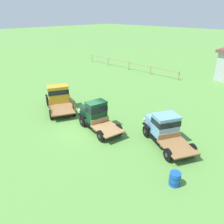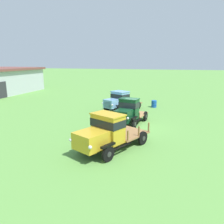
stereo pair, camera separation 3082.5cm
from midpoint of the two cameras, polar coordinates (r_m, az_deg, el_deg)
name	(u,v)px [view 2 (the right image)]	position (r m, az deg, el deg)	size (l,w,h in m)	color
ground_plane	(138,127)	(9.78, -43.28, -37.84)	(240.00, 240.00, 0.00)	#5B9342
vintage_truck_foreground_near	(106,132)	(9.86, -86.17, -37.25)	(5.72, 4.10, 2.34)	black
vintage_truck_second_in_line	(128,112)	(9.66, -45.91, -29.24)	(4.79, 2.58, 2.34)	black
vintage_truck_midrow_center	(119,101)	(13.51, -30.61, -14.96)	(5.15, 3.84, 2.18)	black
oil_drum_beside_row	(154,104)	(13.97, -10.52, -15.64)	(0.64, 0.64, 0.83)	#1951B2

